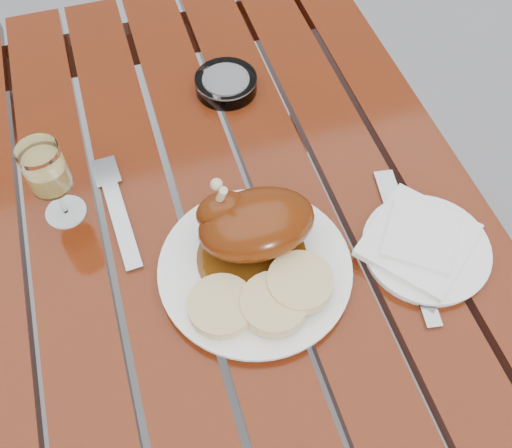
{
  "coord_description": "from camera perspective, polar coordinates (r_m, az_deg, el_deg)",
  "views": [
    {
      "loc": [
        -0.09,
        -0.47,
        1.46
      ],
      "look_at": [
        0.04,
        -0.04,
        0.78
      ],
      "focal_mm": 40.0,
      "sensor_mm": 36.0,
      "label": 1
    }
  ],
  "objects": [
    {
      "name": "dinner_plate",
      "position": [
        0.81,
        -0.1,
        -4.58
      ],
      "size": [
        0.32,
        0.32,
        0.02
      ],
      "primitive_type": "cylinder",
      "rotation": [
        0.0,
        0.0,
        0.21
      ],
      "color": "white",
      "rests_on": "table"
    },
    {
      "name": "fork",
      "position": [
        0.89,
        -13.53,
        0.82
      ],
      "size": [
        0.04,
        0.2,
        0.01
      ],
      "primitive_type": "cube",
      "rotation": [
        0.0,
        0.0,
        0.06
      ],
      "color": "gray",
      "rests_on": "table"
    },
    {
      "name": "ashtray",
      "position": [
        1.04,
        -3.01,
        13.84
      ],
      "size": [
        0.14,
        0.14,
        0.03
      ],
      "primitive_type": "cylinder",
      "rotation": [
        0.0,
        0.0,
        0.31
      ],
      "color": "#B2B7BC",
      "rests_on": "table"
    },
    {
      "name": "napkin",
      "position": [
        0.85,
        15.93,
        -1.56
      ],
      "size": [
        0.2,
        0.2,
        0.01
      ],
      "primitive_type": "cube",
      "rotation": [
        0.0,
        0.0,
        0.66
      ],
      "color": "white",
      "rests_on": "side_plate"
    },
    {
      "name": "side_plate",
      "position": [
        0.86,
        16.59,
        -2.41
      ],
      "size": [
        0.2,
        0.2,
        0.01
      ],
      "primitive_type": "cylinder",
      "rotation": [
        0.0,
        0.0,
        0.07
      ],
      "color": "white",
      "rests_on": "table"
    },
    {
      "name": "ground",
      "position": [
        1.54,
        -1.93,
        -15.56
      ],
      "size": [
        60.0,
        60.0,
        0.0
      ],
      "primitive_type": "plane",
      "color": "slate",
      "rests_on": "ground"
    },
    {
      "name": "roast_duck",
      "position": [
        0.78,
        -0.44,
        -0.02
      ],
      "size": [
        0.18,
        0.16,
        0.12
      ],
      "color": "#572C09",
      "rests_on": "dinner_plate"
    },
    {
      "name": "knife",
      "position": [
        0.86,
        15.17,
        -2.96
      ],
      "size": [
        0.06,
        0.23,
        0.01
      ],
      "primitive_type": "cube",
      "rotation": [
        0.0,
        0.0,
        -0.16
      ],
      "color": "gray",
      "rests_on": "table"
    },
    {
      "name": "wine_glass",
      "position": [
        0.86,
        -19.7,
        3.84
      ],
      "size": [
        0.08,
        0.08,
        0.15
      ],
      "primitive_type": "cylinder",
      "rotation": [
        0.0,
        0.0,
        -0.44
      ],
      "color": "#E1C566",
      "rests_on": "table"
    },
    {
      "name": "table",
      "position": [
        1.19,
        -2.45,
        -9.92
      ],
      "size": [
        0.8,
        1.2,
        0.75
      ],
      "primitive_type": "cube",
      "color": "maroon",
      "rests_on": "ground"
    },
    {
      "name": "bread_dumplings",
      "position": [
        0.76,
        0.93,
        -7.35
      ],
      "size": [
        0.2,
        0.11,
        0.03
      ],
      "color": "#D5C182",
      "rests_on": "dinner_plate"
    }
  ]
}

